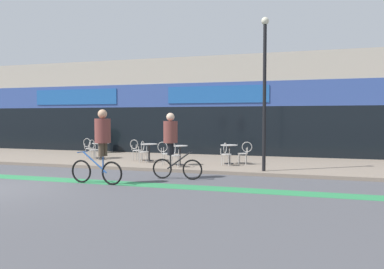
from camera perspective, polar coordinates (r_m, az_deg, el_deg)
name	(u,v)px	position (r m, az deg, el deg)	size (l,w,h in m)	color
sidewalk_slab	(118,159)	(17.59, -11.28, -3.71)	(40.00, 5.50, 0.12)	gray
storefront_facade	(156,108)	(21.75, -5.44, 4.03)	(40.00, 4.06, 5.05)	#B2A899
bike_lane_stripe	(39,178)	(13.20, -22.32, -6.22)	(36.00, 0.70, 0.01)	#2D844C
bistro_table_0	(101,147)	(17.49, -13.75, -1.91)	(0.76, 0.76, 0.70)	black
bistro_table_1	(149,149)	(16.16, -6.55, -2.15)	(0.72, 0.72, 0.73)	black
bistro_table_2	(180,151)	(14.62, -1.86, -2.59)	(0.61, 0.61, 0.77)	black
bistro_table_3	(229,150)	(15.08, 5.67, -2.42)	(0.69, 0.69, 0.77)	black
cafe_chair_0_near	(93,148)	(16.96, -14.83, -2.03)	(0.41, 0.58, 0.90)	#B7B2AD
cafe_chair_0_side	(89,147)	(17.82, -15.46, -1.81)	(0.59, 0.44, 0.90)	#B7B2AD
cafe_chair_1_near	(143,150)	(15.59, -7.43, -2.36)	(0.45, 0.60, 0.90)	#B7B2AD
cafe_chair_1_side	(136,148)	(16.43, -8.54, -2.11)	(0.60, 0.45, 0.90)	#B7B2AD
cafe_chair_2_near	(175,153)	(14.04, -2.65, -2.90)	(0.44, 0.59, 0.90)	#B7B2AD
cafe_chair_2_side	(165,152)	(14.83, -4.16, -2.60)	(0.59, 0.44, 0.90)	#B7B2AD
cafe_chair_3_near	(226,152)	(14.47, 5.16, -2.74)	(0.42, 0.59, 0.90)	#B7B2AD
cafe_chair_3_side	(245,151)	(14.97, 8.02, -2.57)	(0.58, 0.41, 0.90)	#B7B2AD
planter_pot	(102,139)	(20.34, -13.51, -0.73)	(0.75, 0.75, 1.24)	#4C4C51
lamp_post	(265,83)	(13.25, 11.00, 7.71)	(0.26, 0.26, 5.30)	black
cyclist_0	(172,140)	(12.04, -3.09, -0.80)	(1.66, 0.52, 2.13)	black
cyclist_1	(101,140)	(11.39, -13.67, -0.88)	(1.79, 0.54, 2.22)	black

